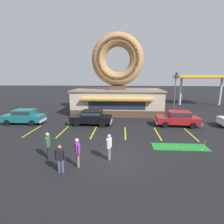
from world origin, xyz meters
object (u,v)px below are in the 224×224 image
(car_teal, at_px, (24,116))
(car_black, at_px, (91,117))
(pedestrian_hooded_kid, at_px, (48,144))
(pedestrian_leather_jacket_man, at_px, (60,158))
(trash_bin, at_px, (162,114))
(traffic_light_pole, at_px, (175,86))
(golf_ball, at_px, (176,147))
(putting_flag_pin, at_px, (205,142))
(pedestrian_blue_sweater_man, at_px, (109,146))
(pedestrian_clipboard_woman, at_px, (77,151))
(car_red, at_px, (178,118))

(car_teal, distance_m, car_black, 7.61)
(pedestrian_hooded_kid, bearing_deg, pedestrian_leather_jacket_man, -49.19)
(trash_bin, distance_m, traffic_light_pole, 7.21)
(golf_ball, height_order, putting_flag_pin, putting_flag_pin)
(putting_flag_pin, xyz_separation_m, trash_bin, (-1.13, 9.48, 0.06))
(car_teal, relative_size, pedestrian_leather_jacket_man, 2.87)
(car_teal, xyz_separation_m, car_black, (7.61, 0.01, 0.00))
(car_black, height_order, pedestrian_blue_sweater_man, pedestrian_blue_sweater_man)
(car_black, relative_size, traffic_light_pole, 0.80)
(pedestrian_clipboard_woman, relative_size, traffic_light_pole, 0.30)
(car_teal, relative_size, pedestrian_clipboard_woman, 2.60)
(car_teal, bearing_deg, car_red, 0.46)
(car_teal, height_order, trash_bin, car_teal)
(pedestrian_hooded_kid, xyz_separation_m, pedestrian_leather_jacket_man, (1.35, -1.56, -0.10))
(trash_bin, bearing_deg, traffic_light_pole, 61.55)
(car_teal, relative_size, traffic_light_pole, 0.79)
(golf_ball, xyz_separation_m, pedestrian_hooded_kid, (-8.75, -2.21, 0.93))
(car_red, bearing_deg, putting_flag_pin, -87.16)
(putting_flag_pin, distance_m, car_black, 11.08)
(pedestrian_clipboard_woman, bearing_deg, golf_ball, 25.21)
(golf_ball, relative_size, pedestrian_blue_sweater_man, 0.02)
(golf_ball, relative_size, car_teal, 0.01)
(car_black, relative_size, pedestrian_blue_sweater_man, 2.73)
(car_red, distance_m, car_black, 9.25)
(putting_flag_pin, bearing_deg, pedestrian_clipboard_woman, -159.35)
(car_red, bearing_deg, pedestrian_clipboard_woman, -133.16)
(putting_flag_pin, bearing_deg, car_red, 92.84)
(putting_flag_pin, relative_size, car_red, 0.12)
(car_teal, bearing_deg, trash_bin, 13.59)
(car_teal, relative_size, car_black, 0.99)
(pedestrian_blue_sweater_man, distance_m, pedestrian_clipboard_woman, 2.05)
(car_red, relative_size, pedestrian_blue_sweater_man, 2.74)
(putting_flag_pin, height_order, pedestrian_hooded_kid, pedestrian_hooded_kid)
(putting_flag_pin, distance_m, trash_bin, 9.55)
(pedestrian_hooded_kid, relative_size, pedestrian_leather_jacket_man, 1.10)
(golf_ball, relative_size, trash_bin, 0.04)
(golf_ball, relative_size, putting_flag_pin, 0.08)
(car_teal, bearing_deg, pedestrian_blue_sweater_man, -37.95)
(car_teal, height_order, car_black, same)
(pedestrian_blue_sweater_man, bearing_deg, pedestrian_leather_jacket_man, -147.34)
(car_teal, bearing_deg, car_black, 0.09)
(car_teal, distance_m, traffic_light_pole, 21.53)
(car_red, height_order, pedestrian_hooded_kid, pedestrian_hooded_kid)
(car_red, xyz_separation_m, pedestrian_hooded_kid, (-10.62, -8.15, 0.11))
(pedestrian_clipboard_woman, height_order, traffic_light_pole, traffic_light_pole)
(pedestrian_clipboard_woman, xyz_separation_m, traffic_light_pole, (10.72, 18.47, 2.73))
(car_red, xyz_separation_m, trash_bin, (-0.85, 3.73, -0.37))
(golf_ball, distance_m, pedestrian_hooded_kid, 9.08)
(pedestrian_leather_jacket_man, distance_m, trash_bin, 15.87)
(pedestrian_hooded_kid, bearing_deg, car_black, 80.31)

